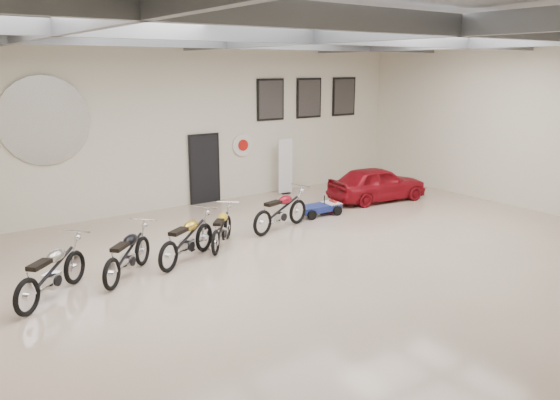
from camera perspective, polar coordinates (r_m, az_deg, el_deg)
floor at (r=12.21m, az=3.28°, el=-6.12°), size 16.00×12.00×0.01m
ceiling at (r=11.51m, az=3.64°, el=17.99°), size 16.00×12.00×0.01m
back_wall at (r=16.67m, az=-9.70°, el=7.90°), size 16.00×0.02×5.00m
right_wall at (r=17.72m, az=24.24°, el=7.23°), size 0.02×12.00×5.00m
ceiling_beams at (r=11.50m, az=3.62°, el=16.74°), size 15.80×11.80×0.32m
door at (r=17.05m, az=-7.92°, el=3.17°), size 0.92×0.08×2.10m
logo_plaque at (r=15.29m, az=-23.37°, el=7.60°), size 2.30×0.06×1.16m
poster_left at (r=18.09m, az=-1.01°, el=10.45°), size 1.05×0.08×1.35m
poster_mid at (r=19.04m, az=3.04°, el=10.60°), size 1.05×0.08×1.35m
poster_right at (r=20.07m, az=6.68°, el=10.69°), size 1.05×0.08×1.35m
oil_sign at (r=17.62m, az=-3.94°, el=5.75°), size 0.72×0.10×0.72m
banner_stand at (r=18.13m, az=0.57°, el=3.54°), size 0.53×0.26×1.86m
motorcycle_silver at (r=10.83m, az=-22.79°, el=-6.84°), size 1.95×1.87×1.07m
motorcycle_black at (r=11.43m, az=-15.67°, el=-5.34°), size 1.82×1.79×1.01m
motorcycle_gold at (r=12.05m, az=-9.72°, el=-3.92°), size 2.07×1.60×1.06m
motorcycle_yellow at (r=12.93m, az=-6.12°, el=-2.86°), size 1.62×1.70×0.93m
motorcycle_red at (r=14.15m, az=0.07°, el=-1.02°), size 2.15×1.15×1.07m
go_kart at (r=15.70m, az=4.47°, el=-0.52°), size 1.62×0.82×0.57m
vintage_car at (r=17.52m, az=10.13°, el=1.71°), size 1.72×3.38×1.10m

